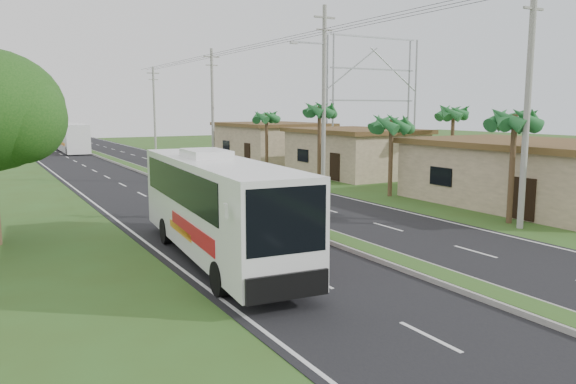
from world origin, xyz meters
TOP-DOWN VIEW (x-y plane):
  - ground at (0.00, 0.00)m, footprint 180.00×180.00m
  - road_asphalt at (0.00, 20.00)m, footprint 14.00×160.00m
  - median_strip at (0.00, 20.00)m, footprint 1.20×160.00m
  - lane_edge_left at (-6.70, 20.00)m, footprint 0.12×160.00m
  - lane_edge_right at (6.70, 20.00)m, footprint 0.12×160.00m
  - shop_near at (14.00, 6.00)m, footprint 8.60×12.60m
  - shop_mid at (14.00, 22.00)m, footprint 7.60×10.60m
  - shop_far at (14.00, 36.00)m, footprint 8.60×11.60m
  - palm_verge_a at (9.00, 3.00)m, footprint 2.40×2.40m
  - palm_verge_b at (9.40, 12.00)m, footprint 2.40×2.40m
  - palm_verge_c at (8.80, 19.00)m, footprint 2.40×2.40m
  - palm_verge_d at (9.30, 28.00)m, footprint 2.40×2.40m
  - palm_behind_shop at (17.50, 15.00)m, footprint 2.40×2.40m
  - utility_pole_a at (8.50, 2.00)m, footprint 1.60×0.28m
  - utility_pole_b at (8.47, 18.00)m, footprint 3.20×0.28m
  - utility_pole_c at (8.50, 38.00)m, footprint 1.60×0.28m
  - utility_pole_d at (8.50, 58.00)m, footprint 1.60×0.28m
  - billboard_lattice at (22.00, 30.00)m, footprint 10.18×1.18m
  - coach_bus_main at (-5.20, 3.75)m, footprint 3.42×11.89m
  - coach_bus_far at (-1.82, 57.51)m, footprint 2.86×11.79m
  - motorcyclist at (-1.25, 4.30)m, footprint 1.85×0.54m

SIDE VIEW (x-z plane):
  - ground at x=0.00m, z-range 0.00..0.00m
  - lane_edge_left at x=-6.70m, z-range 0.00..0.00m
  - lane_edge_right at x=6.70m, z-range 0.00..0.00m
  - road_asphalt at x=0.00m, z-range 0.00..0.02m
  - median_strip at x=0.00m, z-range 0.01..0.20m
  - motorcyclist at x=-1.25m, z-range -0.32..1.82m
  - shop_near at x=14.00m, z-range 0.02..3.54m
  - shop_mid at x=14.00m, z-range 0.02..3.69m
  - shop_far at x=14.00m, z-range 0.02..3.84m
  - coach_bus_far at x=-1.82m, z-range 0.23..3.64m
  - coach_bus_main at x=-5.20m, z-range 0.19..3.98m
  - palm_verge_b at x=9.40m, z-range 1.83..6.88m
  - palm_verge_d at x=9.30m, z-range 1.92..7.17m
  - palm_verge_a at x=9.00m, z-range 2.02..7.47m
  - palm_behind_shop at x=17.50m, z-range 2.11..7.76m
  - palm_verge_c at x=8.80m, z-range 2.20..8.05m
  - utility_pole_d at x=8.50m, z-range 0.17..10.67m
  - utility_pole_a at x=8.50m, z-range 0.17..11.17m
  - utility_pole_c at x=8.50m, z-range 0.17..11.17m
  - utility_pole_b at x=8.47m, z-range 0.26..12.26m
  - billboard_lattice at x=22.00m, z-range 0.79..12.86m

